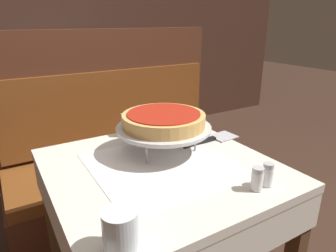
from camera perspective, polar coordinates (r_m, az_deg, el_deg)
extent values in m
cube|color=beige|center=(1.03, -1.30, -8.18)|extent=(0.72, 0.72, 0.03)
cube|color=white|center=(1.02, -1.31, -7.38)|extent=(0.45, 0.45, 0.00)
cube|color=beige|center=(1.07, -1.27, -11.79)|extent=(0.72, 0.72, 0.12)
cube|color=#4C331E|center=(1.42, -20.61, -19.28)|extent=(0.05, 0.05, 0.73)
cube|color=#4C331E|center=(1.61, 3.25, -12.73)|extent=(0.05, 0.05, 0.73)
cube|color=#194799|center=(2.65, -19.84, 8.01)|extent=(0.78, 0.78, 0.03)
cube|color=white|center=(2.64, -19.88, 8.35)|extent=(0.48, 0.48, 0.00)
cube|color=#194799|center=(2.66, -19.64, 6.36)|extent=(0.77, 0.77, 0.13)
cube|color=#4C331E|center=(2.37, -25.33, -3.72)|extent=(0.05, 0.05, 0.73)
cube|color=#4C331E|center=(2.51, -9.25, -0.71)|extent=(0.05, 0.05, 0.73)
cube|color=#4C331E|center=(3.04, -26.92, 0.96)|extent=(0.05, 0.05, 0.73)
cube|color=#4C331E|center=(3.15, -14.12, 3.16)|extent=(0.05, 0.05, 0.73)
cube|color=#4C2819|center=(1.93, -7.43, -12.72)|extent=(1.36, 0.53, 0.40)
cube|color=brown|center=(1.82, -7.75, -6.59)|extent=(1.33, 0.52, 0.06)
cube|color=#4C2819|center=(1.90, -11.14, 6.82)|extent=(1.36, 0.06, 0.72)
cube|color=brown|center=(1.89, -10.48, 3.40)|extent=(1.30, 0.02, 0.46)
cube|color=#3D2319|center=(3.11, -23.81, 17.56)|extent=(6.00, 0.04, 2.40)
cylinder|color=#ADADB2|center=(1.20, -3.60, -0.99)|extent=(0.01, 0.01, 0.08)
cylinder|color=#ADADB2|center=(1.01, -4.09, -5.03)|extent=(0.01, 0.01, 0.08)
cylinder|color=#ADADB2|center=(1.11, 5.23, -2.78)|extent=(0.01, 0.01, 0.08)
cylinder|color=#ADADB2|center=(1.09, -0.81, -0.97)|extent=(0.23, 0.23, 0.01)
cylinder|color=silver|center=(1.09, -0.81, -0.67)|extent=(0.33, 0.33, 0.01)
cylinder|color=silver|center=(1.09, -0.81, -0.28)|extent=(0.35, 0.35, 0.01)
cylinder|color=tan|center=(1.08, -0.82, 1.13)|extent=(0.30, 0.30, 0.05)
cylinder|color=#A82314|center=(1.07, -0.83, 2.36)|extent=(0.26, 0.26, 0.01)
cube|color=#BCBCC1|center=(1.27, 10.48, -1.92)|extent=(0.10, 0.09, 0.00)
cube|color=black|center=(1.19, 6.01, -3.06)|extent=(0.16, 0.03, 0.01)
cylinder|color=silver|center=(0.67, -9.02, -19.10)|extent=(0.08, 0.08, 0.09)
cylinder|color=silver|center=(0.91, 16.58, -9.96)|extent=(0.04, 0.04, 0.05)
cylinder|color=#B7B7BC|center=(0.89, 16.80, -8.04)|extent=(0.03, 0.03, 0.02)
cylinder|color=silver|center=(0.94, 18.40, -9.15)|extent=(0.03, 0.03, 0.06)
cylinder|color=#B7B7BC|center=(0.92, 18.63, -7.21)|extent=(0.03, 0.03, 0.02)
cube|color=#B2B2B7|center=(1.29, -6.47, 0.53)|extent=(0.10, 0.05, 0.09)
cube|color=black|center=(2.55, -18.37, 8.49)|extent=(0.14, 0.14, 0.03)
cylinder|color=black|center=(2.53, -18.58, 10.38)|extent=(0.01, 0.01, 0.14)
cylinder|color=red|center=(2.58, -18.76, 10.14)|extent=(0.04, 0.04, 0.11)
cylinder|color=#99194C|center=(2.49, -18.30, 9.89)|extent=(0.04, 0.04, 0.11)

